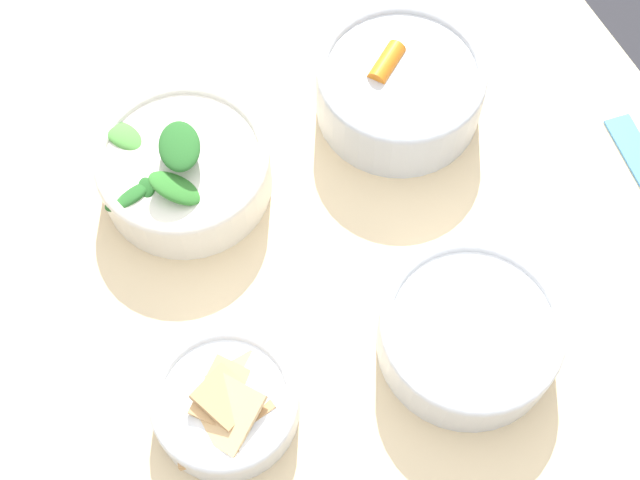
{
  "coord_description": "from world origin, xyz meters",
  "views": [
    {
      "loc": [
        0.35,
        -0.13,
        1.53
      ],
      "look_at": [
        0.02,
        0.02,
        0.8
      ],
      "focal_mm": 50.0,
      "sensor_mm": 36.0,
      "label": 1
    }
  ],
  "objects_px": {
    "bowl_beans_hotdog": "(469,335)",
    "bowl_cookies": "(226,404)",
    "bowl_greens": "(183,169)",
    "bowl_carrots": "(399,88)"
  },
  "relations": [
    {
      "from": "bowl_beans_hotdog",
      "to": "bowl_greens",
      "type": "bearing_deg",
      "value": -147.8
    },
    {
      "from": "bowl_beans_hotdog",
      "to": "bowl_cookies",
      "type": "height_order",
      "value": "bowl_beans_hotdog"
    },
    {
      "from": "bowl_greens",
      "to": "bowl_cookies",
      "type": "relative_size",
      "value": 1.34
    },
    {
      "from": "bowl_carrots",
      "to": "bowl_beans_hotdog",
      "type": "relative_size",
      "value": 1.04
    },
    {
      "from": "bowl_carrots",
      "to": "bowl_greens",
      "type": "distance_m",
      "value": 0.23
    },
    {
      "from": "bowl_greens",
      "to": "bowl_beans_hotdog",
      "type": "relative_size",
      "value": 1.06
    },
    {
      "from": "bowl_beans_hotdog",
      "to": "bowl_cookies",
      "type": "bearing_deg",
      "value": -99.35
    },
    {
      "from": "bowl_greens",
      "to": "bowl_carrots",
      "type": "bearing_deg",
      "value": 88.12
    },
    {
      "from": "bowl_greens",
      "to": "bowl_cookies",
      "type": "xyz_separation_m",
      "value": [
        0.23,
        -0.05,
        -0.01
      ]
    },
    {
      "from": "bowl_greens",
      "to": "bowl_beans_hotdog",
      "type": "xyz_separation_m",
      "value": [
        0.26,
        0.16,
        -0.0
      ]
    }
  ]
}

